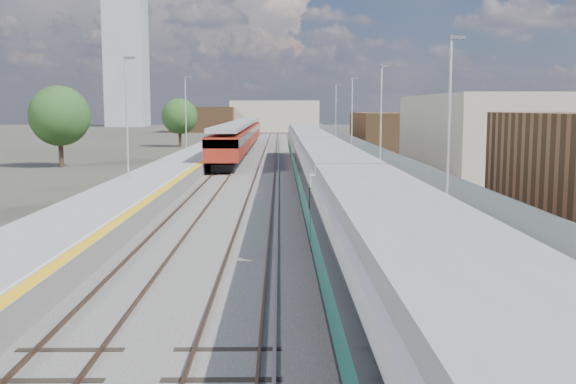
{
  "coord_description": "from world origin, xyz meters",
  "views": [
    {
      "loc": [
        -0.83,
        -7.55,
        5.42
      ],
      "look_at": [
        -0.52,
        18.08,
        2.2
      ],
      "focal_mm": 42.0,
      "sensor_mm": 36.0,
      "label": 1
    }
  ],
  "objects": [
    {
      "name": "ground",
      "position": [
        0.0,
        50.0,
        0.0
      ],
      "size": [
        320.0,
        320.0,
        0.0
      ],
      "primitive_type": "plane",
      "color": "#47443A",
      "rests_on": "ground"
    },
    {
      "name": "ballast_bed",
      "position": [
        -2.25,
        52.5,
        0.03
      ],
      "size": [
        10.5,
        155.0,
        0.06
      ],
      "primitive_type": "cube",
      "color": "#565451",
      "rests_on": "ground"
    },
    {
      "name": "tracks",
      "position": [
        -1.65,
        54.18,
        0.11
      ],
      "size": [
        8.96,
        160.0,
        0.17
      ],
      "color": "#4C3323",
      "rests_on": "ground"
    },
    {
      "name": "platform_right",
      "position": [
        5.28,
        52.49,
        0.54
      ],
      "size": [
        4.7,
        155.0,
        8.52
      ],
      "color": "slate",
      "rests_on": "ground"
    },
    {
      "name": "platform_left",
      "position": [
        -9.05,
        52.49,
        0.52
      ],
      "size": [
        4.3,
        155.0,
        8.52
      ],
      "color": "slate",
      "rests_on": "ground"
    },
    {
      "name": "buildings",
      "position": [
        -18.12,
        138.6,
        10.7
      ],
      "size": [
        72.0,
        185.5,
        40.0
      ],
      "color": "brown",
      "rests_on": "ground"
    },
    {
      "name": "green_train",
      "position": [
        1.5,
        32.9,
        2.12
      ],
      "size": [
        2.73,
        76.01,
        3.0
      ],
      "color": "black",
      "rests_on": "ground"
    },
    {
      "name": "red_train",
      "position": [
        -5.5,
        74.74,
        2.15
      ],
      "size": [
        2.89,
        58.51,
        3.64
      ],
      "color": "black",
      "rests_on": "ground"
    },
    {
      "name": "tree_b",
      "position": [
        -20.84,
        54.15,
        4.68
      ],
      "size": [
        5.48,
        5.48,
        7.43
      ],
      "color": "#382619",
      "rests_on": "ground"
    },
    {
      "name": "tree_c",
      "position": [
        -14.74,
        86.57,
        4.23
      ],
      "size": [
        4.96,
        4.96,
        6.72
      ],
      "color": "#382619",
      "rests_on": "ground"
    },
    {
      "name": "tree_d",
      "position": [
        24.08,
        64.93,
        4.16
      ],
      "size": [
        4.88,
        4.88,
        6.62
      ],
      "color": "#382619",
      "rests_on": "ground"
    }
  ]
}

